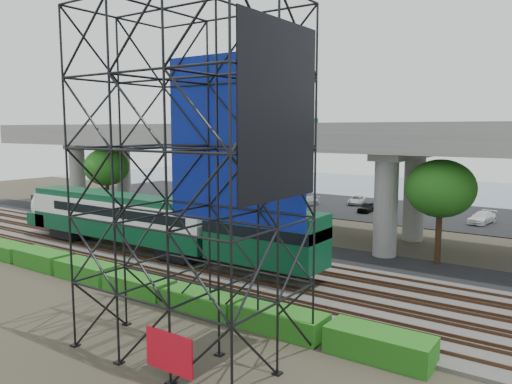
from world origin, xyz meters
The scene contains 13 objects.
ground centered at (0.00, 0.00, 0.00)m, with size 140.00×140.00×0.00m, color #474233.
ballast_bed centered at (0.00, 2.00, 0.10)m, with size 90.00×12.00×0.20m, color slate.
service_road centered at (0.00, 10.50, 0.04)m, with size 90.00×5.00×0.08m, color black.
parking_lot centered at (0.00, 34.00, 0.04)m, with size 90.00×18.00×0.08m, color black.
harbor_water centered at (0.00, 56.00, 0.01)m, with size 140.00×40.00×0.03m, color #476275.
rail_tracks centered at (0.00, 2.00, 0.28)m, with size 90.00×9.52×0.16m.
commuter_train centered at (-5.98, 2.00, 2.88)m, with size 29.30×3.06×4.30m.
overpass centered at (-0.32, 16.00, 8.21)m, with size 80.00×12.00×12.40m.
scaffold_tower centered at (8.64, -7.98, 7.47)m, with size 9.36×6.36×15.00m.
hedge_strip centered at (1.01, -4.30, 0.56)m, with size 34.60×1.80×1.20m.
trees centered at (-4.67, 16.17, 5.57)m, with size 40.94×16.94×7.69m.
suv centered at (-13.63, 10.39, 0.80)m, with size 2.40×5.20×1.45m, color black.
parked_cars centered at (2.26, 33.45, 0.65)m, with size 37.17×9.38×1.23m.
Camera 1 is at (23.24, -24.14, 9.84)m, focal length 35.00 mm.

